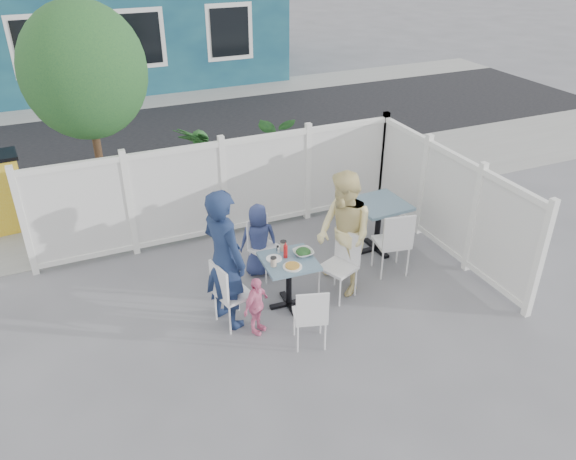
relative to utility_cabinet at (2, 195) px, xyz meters
name	(u,v)px	position (x,y,z in m)	size (l,w,h in m)	color
ground	(277,320)	(3.14, -4.00, -0.62)	(80.00, 80.00, 0.00)	slate
near_sidewalk	(197,200)	(3.14, -0.20, -0.62)	(24.00, 2.60, 0.01)	gray
street	(155,137)	(3.14, 3.50, -0.62)	(24.00, 5.00, 0.01)	black
far_sidewalk	(132,102)	(3.14, 6.60, -0.62)	(24.00, 1.60, 0.01)	gray
fence_back	(224,190)	(3.24, -1.60, 0.16)	(5.86, 0.08, 1.60)	white
fence_right	(447,204)	(6.14, -3.40, 0.16)	(0.08, 3.66, 1.60)	white
tree	(84,72)	(1.54, -0.70, 1.97)	(1.80, 1.62, 3.59)	#382316
utility_cabinet	(2,195)	(0.00, 0.00, 0.00)	(0.67, 0.48, 1.24)	gold
potted_shrub_a	(203,173)	(3.11, -0.90, 0.20)	(0.92, 0.92, 1.65)	#1A4524
potted_shrub_b	(285,168)	(4.53, -1.00, 0.08)	(1.27, 1.10, 1.41)	#1A4524
main_table	(289,270)	(3.40, -3.76, -0.07)	(0.71, 0.71, 0.71)	#41677E
spare_table	(379,214)	(5.22, -2.99, 0.00)	(0.80, 0.80, 0.81)	#41677E
chair_left	(227,290)	(2.54, -3.84, -0.09)	(0.48, 0.49, 0.91)	white
chair_right	(342,260)	(4.16, -3.80, -0.09)	(0.53, 0.54, 0.92)	white
chair_back	(263,242)	(3.37, -2.90, -0.12)	(0.51, 0.50, 0.87)	white
chair_near	(311,314)	(3.30, -4.62, -0.13)	(0.47, 0.46, 0.84)	white
chair_spare	(394,239)	(5.05, -3.68, -0.04)	(0.52, 0.51, 1.00)	white
man	(224,259)	(2.56, -3.75, 0.30)	(0.67, 0.44, 1.84)	navy
woman	(344,234)	(4.22, -3.70, 0.24)	(0.84, 0.65, 1.73)	yellow
boy	(259,240)	(3.32, -2.87, -0.08)	(0.53, 0.34, 1.08)	navy
toddler	(256,306)	(2.81, -4.11, -0.23)	(0.46, 0.19, 0.78)	pink
plate_main	(292,267)	(3.37, -3.94, 0.09)	(0.24, 0.24, 0.02)	white
plate_side	(274,259)	(3.23, -3.67, 0.09)	(0.21, 0.21, 0.01)	white
salad_bowl	(303,253)	(3.62, -3.72, 0.12)	(0.26, 0.26, 0.06)	white
coffee_cup_a	(273,262)	(3.17, -3.81, 0.14)	(0.08, 0.08, 0.11)	beige
coffee_cup_b	(283,246)	(3.43, -3.51, 0.15)	(0.08, 0.08, 0.13)	beige
ketchup_bottle	(286,252)	(3.39, -3.69, 0.17)	(0.05, 0.05, 0.17)	#B11416
salt_shaker	(278,250)	(3.35, -3.55, 0.12)	(0.03, 0.03, 0.07)	white
pepper_shaker	(278,248)	(3.36, -3.49, 0.12)	(0.03, 0.03, 0.07)	black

